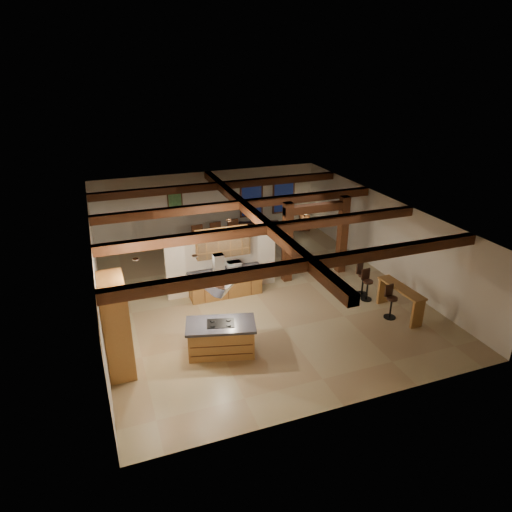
{
  "coord_description": "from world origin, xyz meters",
  "views": [
    {
      "loc": [
        -4.75,
        -13.06,
        7.36
      ],
      "look_at": [
        0.23,
        0.5,
        1.11
      ],
      "focal_mm": 32.0,
      "sensor_mm": 36.0,
      "label": 1
    }
  ],
  "objects": [
    {
      "name": "recessed_cans",
      "position": [
        -2.53,
        -1.93,
        2.87
      ],
      "size": [
        3.16,
        2.46,
        0.03
      ],
      "color": "silver",
      "rests_on": "room_walls"
    },
    {
      "name": "room_walls",
      "position": [
        0.0,
        0.0,
        1.78
      ],
      "size": [
        12.0,
        12.0,
        12.0
      ],
      "color": "beige",
      "rests_on": "ground"
    },
    {
      "name": "kitchen_island",
      "position": [
        -2.05,
        -2.98,
        0.46
      ],
      "size": [
        2.04,
        1.42,
        0.92
      ],
      "color": "#9F6933",
      "rests_on": "ground"
    },
    {
      "name": "bar_stool_b",
      "position": [
        3.29,
        -1.75,
        0.54
      ],
      "size": [
        0.37,
        0.37,
        1.06
      ],
      "color": "black",
      "rests_on": "ground"
    },
    {
      "name": "side_table",
      "position": [
        4.33,
        5.1,
        0.31
      ],
      "size": [
        0.64,
        0.64,
        0.62
      ],
      "primitive_type": "cube",
      "rotation": [
        0.0,
        0.0,
        -0.36
      ],
      "color": "#3E1D0F",
      "rests_on": "ground"
    },
    {
      "name": "range_hood",
      "position": [
        -2.05,
        -2.98,
        1.78
      ],
      "size": [
        1.1,
        1.1,
        1.4
      ],
      "color": "silver",
      "rests_on": "room_walls"
    },
    {
      "name": "ground",
      "position": [
        0.0,
        0.0,
        0.0
      ],
      "size": [
        12.0,
        12.0,
        0.0
      ],
      "primitive_type": "plane",
      "color": "tan",
      "rests_on": "ground"
    },
    {
      "name": "microwave",
      "position": [
        -0.69,
        0.11,
        1.07
      ],
      "size": [
        0.46,
        0.32,
        0.25
      ],
      "primitive_type": "imported",
      "rotation": [
        0.0,
        0.0,
        3.16
      ],
      "color": "#BCBCC1",
      "rests_on": "back_counter"
    },
    {
      "name": "framed_art",
      "position": [
        -1.5,
        5.94,
        1.7
      ],
      "size": [
        0.65,
        0.05,
        0.85
      ],
      "color": "#3E1D0F",
      "rests_on": "room_walls"
    },
    {
      "name": "bar_counter",
      "position": [
        3.71,
        -2.95,
        0.63
      ],
      "size": [
        0.53,
        1.81,
        0.94
      ],
      "color": "#9F6933",
      "rests_on": "ground"
    },
    {
      "name": "dining_table",
      "position": [
        -0.24,
        3.27,
        0.32
      ],
      "size": [
        2.04,
        1.49,
        0.64
      ],
      "primitive_type": "imported",
      "rotation": [
        0.0,
        0.0,
        0.28
      ],
      "color": "#402110",
      "rests_on": "ground"
    },
    {
      "name": "bar_stool_c",
      "position": [
        3.33,
        -1.39,
        0.59
      ],
      "size": [
        0.44,
        0.45,
        1.17
      ],
      "color": "black",
      "rests_on": "ground"
    },
    {
      "name": "back_windows",
      "position": [
        2.8,
        5.93,
        1.5
      ],
      "size": [
        2.7,
        0.07,
        1.7
      ],
      "color": "#3E1D0F",
      "rests_on": "room_walls"
    },
    {
      "name": "back_counter",
      "position": [
        -1.0,
        0.11,
        0.48
      ],
      "size": [
        2.5,
        0.66,
        0.94
      ],
      "color": "#9F6933",
      "rests_on": "ground"
    },
    {
      "name": "dining_chairs",
      "position": [
        -0.24,
        3.27,
        0.68
      ],
      "size": [
        2.26,
        2.26,
        1.33
      ],
      "color": "#3E1D0F",
      "rests_on": "ground"
    },
    {
      "name": "pantry_cabinet",
      "position": [
        -4.67,
        -2.6,
        1.2
      ],
      "size": [
        0.67,
        1.6,
        2.4
      ],
      "color": "#9F6933",
      "rests_on": "ground"
    },
    {
      "name": "table_lamp",
      "position": [
        4.33,
        5.1,
        0.86
      ],
      "size": [
        0.28,
        0.28,
        0.34
      ],
      "color": "black",
      "rests_on": "side_table"
    },
    {
      "name": "partition_wall",
      "position": [
        -1.0,
        0.5,
        1.1
      ],
      "size": [
        3.8,
        0.18,
        2.2
      ],
      "primitive_type": "cube",
      "color": "beige",
      "rests_on": "ground"
    },
    {
      "name": "ceiling_beams",
      "position": [
        0.0,
        0.0,
        2.76
      ],
      "size": [
        10.0,
        12.0,
        0.28
      ],
      "color": "#3E1D0F",
      "rests_on": "room_walls"
    },
    {
      "name": "sofa",
      "position": [
        2.05,
        5.46,
        0.32
      ],
      "size": [
        2.31,
        1.33,
        0.63
      ],
      "primitive_type": "imported",
      "rotation": [
        0.0,
        0.0,
        2.91
      ],
      "color": "black",
      "rests_on": "ground"
    },
    {
      "name": "bar_stool_a",
      "position": [
        3.33,
        -2.99,
        0.54
      ],
      "size": [
        0.37,
        0.39,
        1.07
      ],
      "color": "black",
      "rests_on": "ground"
    },
    {
      "name": "upper_display_cabinet",
      "position": [
        -1.0,
        0.31,
        1.85
      ],
      "size": [
        1.8,
        0.36,
        0.95
      ],
      "color": "#9F6933",
      "rests_on": "partition_wall"
    },
    {
      "name": "timber_posts",
      "position": [
        2.5,
        0.5,
        1.76
      ],
      "size": [
        2.5,
        0.3,
        2.9
      ],
      "color": "#3E1D0F",
      "rests_on": "ground"
    }
  ]
}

